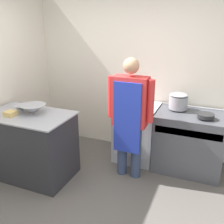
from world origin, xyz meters
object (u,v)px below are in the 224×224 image
Objects in this scene: stove at (189,142)px; person_cook at (130,112)px; stock_pot at (178,101)px; saute_pan at (206,116)px; fridge_unit at (137,132)px; mixing_bowl at (33,109)px; plastic_tub at (10,114)px.

stove is 0.57× the size of person_cook.
saute_pan is (0.41, -0.23, -0.09)m from stock_pot.
saute_pan is at bearing -8.35° from fridge_unit.
stove is 0.62m from stock_pot.
stove is 2.27m from mixing_bowl.
fridge_unit is 2.52× the size of mixing_bowl.
mixing_bowl is at bearing -154.29° from stove.
plastic_tub is (-1.40, -1.18, 0.52)m from fridge_unit.
stock_pot reaches higher than saute_pan.
stock_pot reaches higher than stove.
person_cook is at bearing -157.78° from saute_pan.
plastic_tub is at bearing -139.81° from fridge_unit.
stock_pot is 0.48m from saute_pan.
mixing_bowl is 2.34m from saute_pan.
person_cook is 7.46× the size of saute_pan.
saute_pan reaches higher than stove.
fridge_unit is (-0.81, 0.03, 0.01)m from stove.
mixing_bowl is at bearing -140.01° from fridge_unit.
stove is 0.81m from fridge_unit.
mixing_bowl is 0.30m from plastic_tub.
saute_pan is at bearing 21.13° from mixing_bowl.
person_cook reaches higher than stove.
saute_pan is at bearing -30.76° from stove.
stock_pot reaches higher than mixing_bowl.
saute_pan is (2.18, 0.84, -0.07)m from mixing_bowl.
mixing_bowl is (-1.23, -0.45, 0.03)m from person_cook.
person_cook is 6.26× the size of stock_pot.
saute_pan is at bearing -29.51° from stock_pot.
person_cook is 0.82m from stock_pot.
fridge_unit is 3.90× the size of saute_pan.
mixing_bowl is 2.07m from stock_pot.
mixing_bowl is 1.55× the size of saute_pan.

